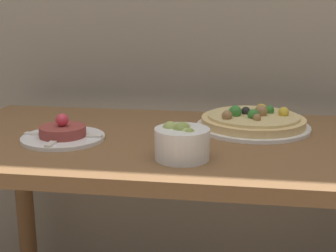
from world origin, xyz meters
TOP-DOWN VIEW (x-y plane):
  - dining_table at (0.00, 0.32)m, footprint 1.24×0.64m
  - pizza_plate at (0.21, 0.45)m, footprint 0.32×0.32m
  - tartare_plate at (-0.27, 0.26)m, footprint 0.21×0.21m
  - small_bowl at (0.05, 0.15)m, footprint 0.12×0.12m

SIDE VIEW (x-z plane):
  - dining_table at x=0.00m, z-range 0.26..1.01m
  - tartare_plate at x=-0.27m, z-range 0.73..0.80m
  - pizza_plate at x=0.21m, z-range 0.74..0.80m
  - small_bowl at x=0.05m, z-range 0.75..0.83m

